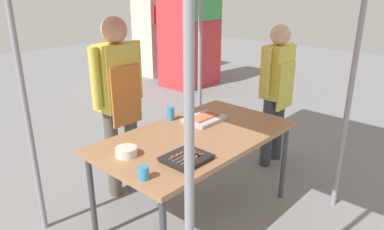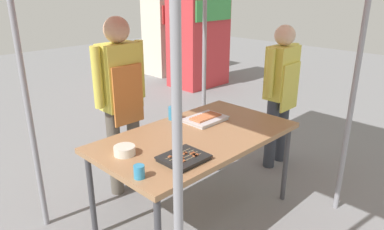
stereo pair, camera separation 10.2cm
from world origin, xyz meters
name	(u,v)px [view 1 (the left image)]	position (x,y,z in m)	size (l,w,h in m)	color
ground_plane	(196,215)	(0.00, 0.00, 0.00)	(18.00, 18.00, 0.00)	slate
stall_table	(197,140)	(0.00, 0.00, 0.70)	(1.60, 0.90, 0.75)	#9E724C
tray_grilled_sausages	(204,119)	(0.27, 0.15, 0.77)	(0.35, 0.25, 0.05)	silver
tray_meat_skewers	(186,158)	(-0.38, -0.25, 0.77)	(0.29, 0.26, 0.04)	black
condiment_bowl	(126,152)	(-0.60, 0.11, 0.78)	(0.15, 0.15, 0.06)	silver
drink_cup_near_edge	(171,113)	(0.09, 0.38, 0.81)	(0.06, 0.06, 0.12)	#338CBF
drink_cup_by_wok	(144,173)	(-0.73, -0.22, 0.79)	(0.07, 0.07, 0.08)	#338CBF
vendor_woman	(119,94)	(-0.15, 0.78, 0.96)	(0.52, 0.23, 1.62)	#595147
customer_nearby	(277,85)	(1.30, 0.05, 0.88)	(0.52, 0.22, 1.49)	#333842
neighbor_stall_left	(190,38)	(3.11, 2.94, 0.90)	(1.03, 0.75, 1.78)	#C63338
neighbor_stall_right	(159,36)	(3.39, 4.12, 0.81)	(0.95, 0.67, 1.61)	beige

